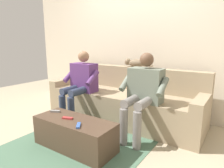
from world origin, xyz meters
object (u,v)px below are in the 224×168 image
coffee_table (75,134)px  remote_red (68,118)px  person_left_seated (143,90)px  couch (123,101)px  remote_blue (78,125)px  cat_on_backrest (135,63)px  person_right_seated (81,82)px  remote_gray (55,111)px

coffee_table → remote_red: remote_red is taller
person_left_seated → remote_red: size_ratio=8.82×
couch → coffee_table: bearing=90.0°
person_left_seated → remote_blue: 0.93m
couch → coffee_table: (0.00, 1.11, -0.12)m
cat_on_backrest → remote_blue: bearing=94.3°
couch → remote_blue: (-0.17, 1.22, 0.07)m
couch → person_right_seated: bearing=37.5°
person_right_seated → remote_gray: bearing=103.0°
coffee_table → cat_on_backrest: 1.55m
cat_on_backrest → couch: bearing=77.4°
couch → coffee_table: 1.11m
couch → coffee_table: couch is taller
couch → remote_gray: bearing=70.2°
couch → remote_gray: size_ratio=20.38×
person_left_seated → coffee_table: bearing=52.9°
remote_red → remote_blue: same height
person_left_seated → remote_red: bearing=49.9°
person_left_seated → person_right_seated: (1.06, 0.00, -0.00)m
cat_on_backrest → remote_gray: bearing=71.6°
person_left_seated → remote_blue: person_left_seated is taller
coffee_table → remote_blue: 0.28m
cat_on_backrest → remote_blue: size_ratio=3.72×
coffee_table → cat_on_backrest: bearing=-92.5°
couch → person_left_seated: person_left_seated is taller
remote_gray → cat_on_backrest: bearing=-134.7°
person_left_seated → remote_red: (0.61, 0.73, -0.27)m
person_right_seated → remote_gray: person_right_seated is taller
remote_gray → coffee_table: bearing=146.3°
remote_blue → person_left_seated: bearing=119.4°
couch → cat_on_backrest: bearing=-102.6°
couch → person_left_seated: (-0.53, 0.40, 0.33)m
couch → person_right_seated: size_ratio=2.28×
person_right_seated → remote_gray: 0.72m
person_right_seated → remote_gray: size_ratio=8.93×
coffee_table → remote_blue: (-0.17, 0.11, 0.19)m
remote_red → remote_gray: 0.31m
coffee_table → cat_on_backrest: (-0.06, -1.37, 0.72)m
couch → person_right_seated: (0.53, 0.41, 0.33)m
cat_on_backrest → remote_blue: cat_on_backrest is taller
remote_blue → cat_on_backrest: bearing=147.6°
couch → remote_red: 1.14m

